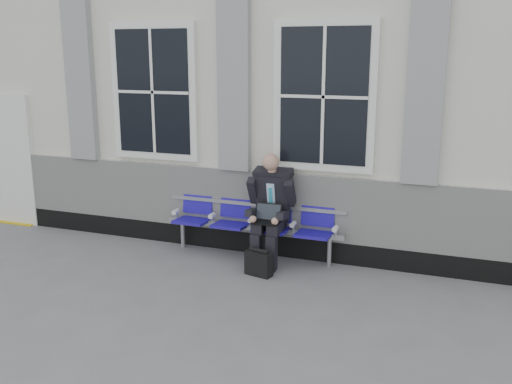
% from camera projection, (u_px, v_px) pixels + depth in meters
% --- Properties ---
extents(ground, '(70.00, 70.00, 0.00)m').
position_uv_depth(ground, '(260.00, 298.00, 6.68)').
color(ground, slate).
rests_on(ground, ground).
extents(station_building, '(14.40, 4.40, 4.49)m').
position_uv_depth(station_building, '(331.00, 89.00, 9.32)').
color(station_building, silver).
rests_on(station_building, ground).
extents(bench, '(2.60, 0.47, 0.91)m').
position_uv_depth(bench, '(253.00, 218.00, 7.95)').
color(bench, '#9EA0A3').
rests_on(bench, ground).
extents(businessman, '(0.63, 0.85, 1.51)m').
position_uv_depth(businessman, '(271.00, 205.00, 7.66)').
color(businessman, black).
rests_on(businessman, ground).
extents(briefcase, '(0.38, 0.23, 0.36)m').
position_uv_depth(briefcase, '(259.00, 263.00, 7.34)').
color(briefcase, black).
rests_on(briefcase, ground).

